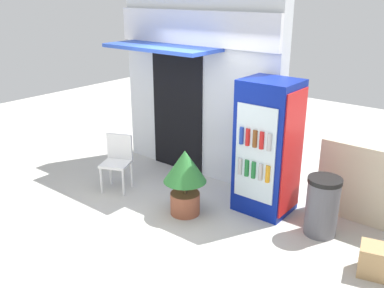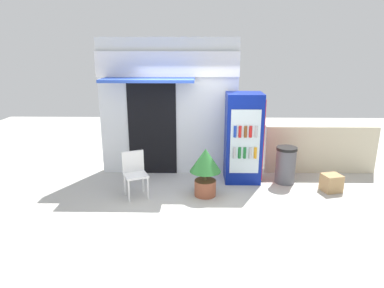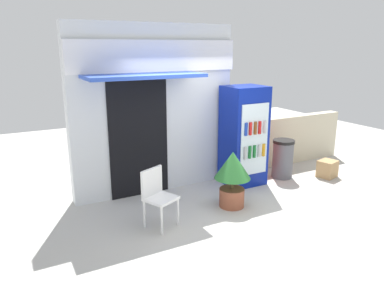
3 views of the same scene
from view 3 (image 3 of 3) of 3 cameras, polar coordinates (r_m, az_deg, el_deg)
The scene contains 8 objects.
ground at distance 6.23m, azimuth 5.32°, elevation -10.58°, with size 16.00×16.00×0.00m, color beige.
storefront_building at distance 6.78m, azimuth -5.96°, elevation 5.68°, with size 3.13×1.06×3.08m.
drink_cooler at distance 7.27m, azimuth 8.10°, elevation 1.26°, with size 0.79×0.72×1.95m.
plastic_chair at distance 5.63m, azimuth -5.47°, elevation -7.60°, with size 0.56×0.55×0.90m.
potted_plant_near_shop at distance 6.26m, azimuth 6.31°, elevation -4.56°, with size 0.62×0.62×0.98m.
trash_bin at distance 7.89m, azimuth 13.92°, elevation -2.21°, with size 0.44×0.44×0.81m.
stone_boundary_wall at distance 8.99m, azimuth 15.53°, elevation 0.76°, with size 2.58×0.24×1.11m, color beige.
cardboard_box at distance 8.25m, azimuth 20.28°, elevation -3.63°, with size 0.36×0.32×0.36m, color tan.
Camera 3 is at (-3.15, -4.65, 2.69)m, focal length 34.33 mm.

